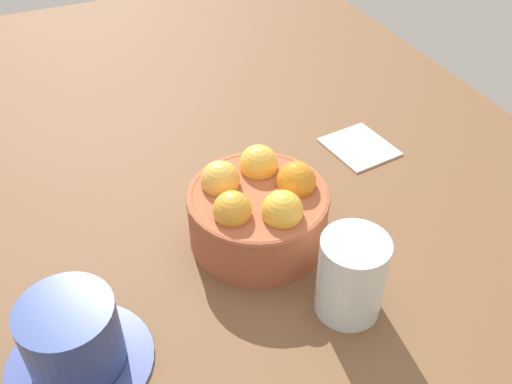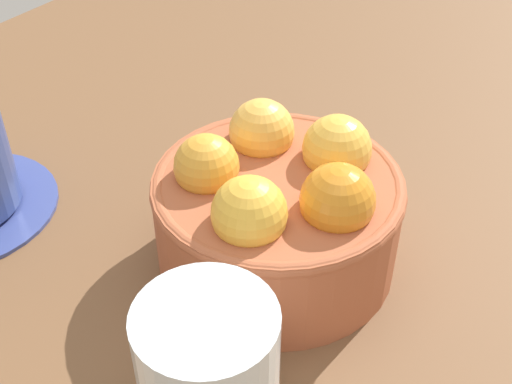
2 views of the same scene
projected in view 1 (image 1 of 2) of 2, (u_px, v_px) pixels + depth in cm
name	position (u px, v px, depth cm)	size (l,w,h in cm)	color
ground_plane	(258.00, 252.00, 68.83)	(159.66, 92.98, 4.88)	brown
terracotta_bowl	(258.00, 209.00, 64.43)	(15.94, 15.94, 9.78)	#AD5938
coffee_cup	(73.00, 340.00, 52.07)	(13.92, 13.92, 7.91)	#3C4B94
water_glass	(351.00, 276.00, 56.57)	(6.82, 6.82, 9.27)	silver
folded_napkin	(359.00, 146.00, 81.00)	(9.14, 8.23, 0.60)	white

